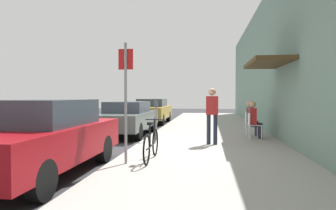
# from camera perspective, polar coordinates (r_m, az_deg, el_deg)

# --- Properties ---
(ground_plane) EXTENTS (60.00, 60.00, 0.00)m
(ground_plane) POSITION_cam_1_polar(r_m,az_deg,el_deg) (8.94, -6.59, -8.50)
(ground_plane) COLOR #2D2D30
(sidewalk_slab) EXTENTS (4.50, 32.00, 0.12)m
(sidewalk_slab) POSITION_cam_1_polar(r_m,az_deg,el_deg) (10.64, 8.03, -6.55)
(sidewalk_slab) COLOR #9E9B93
(sidewalk_slab) RESTS_ON ground_plane
(building_facade) EXTENTS (1.40, 32.00, 5.83)m
(building_facade) POSITION_cam_1_polar(r_m,az_deg,el_deg) (10.90, 20.93, 8.60)
(building_facade) COLOR gray
(building_facade) RESTS_ON ground_plane
(parked_car_0) EXTENTS (1.80, 4.40, 1.51)m
(parked_car_0) POSITION_cam_1_polar(r_m,az_deg,el_deg) (6.50, -22.67, -5.57)
(parked_car_0) COLOR maroon
(parked_car_0) RESTS_ON ground_plane
(parked_car_1) EXTENTS (1.80, 4.40, 1.36)m
(parked_car_1) POSITION_cam_1_polar(r_m,az_deg,el_deg) (12.35, -7.76, -2.37)
(parked_car_1) COLOR #47514C
(parked_car_1) RESTS_ON ground_plane
(parked_car_2) EXTENTS (1.80, 4.40, 1.43)m
(parked_car_2) POSITION_cam_1_polar(r_m,az_deg,el_deg) (17.73, -3.04, -1.05)
(parked_car_2) COLOR #A58433
(parked_car_2) RESTS_ON ground_plane
(parking_meter) EXTENTS (0.12, 0.10, 1.32)m
(parking_meter) POSITION_cam_1_polar(r_m,az_deg,el_deg) (9.99, -2.30, -2.30)
(parking_meter) COLOR slate
(parking_meter) RESTS_ON sidewalk_slab
(street_sign) EXTENTS (0.32, 0.06, 2.60)m
(street_sign) POSITION_cam_1_polar(r_m,az_deg,el_deg) (6.56, -7.98, 2.22)
(street_sign) COLOR gray
(street_sign) RESTS_ON sidewalk_slab
(bicycle_0) EXTENTS (0.46, 1.71, 0.90)m
(bicycle_0) POSITION_cam_1_polar(r_m,az_deg,el_deg) (6.93, -3.17, -7.43)
(bicycle_0) COLOR black
(bicycle_0) RESTS_ON sidewalk_slab
(cafe_chair_0) EXTENTS (0.44, 0.44, 0.87)m
(cafe_chair_0) POSITION_cam_1_polar(r_m,az_deg,el_deg) (10.82, 15.66, -3.45)
(cafe_chair_0) COLOR silver
(cafe_chair_0) RESTS_ON sidewalk_slab
(seated_patron_0) EXTENTS (0.43, 0.36, 1.29)m
(seated_patron_0) POSITION_cam_1_polar(r_m,az_deg,el_deg) (10.82, 15.99, -2.44)
(seated_patron_0) COLOR #232838
(seated_patron_0) RESTS_ON sidewalk_slab
(cafe_chair_1) EXTENTS (0.46, 0.46, 0.87)m
(cafe_chair_1) POSITION_cam_1_polar(r_m,az_deg,el_deg) (11.64, 15.09, -3.09)
(cafe_chair_1) COLOR silver
(cafe_chair_1) RESTS_ON sidewalk_slab
(seated_patron_1) EXTENTS (0.44, 0.37, 1.29)m
(seated_patron_1) POSITION_cam_1_polar(r_m,az_deg,el_deg) (11.63, 15.39, -2.15)
(seated_patron_1) COLOR #232838
(seated_patron_1) RESTS_ON sidewalk_slab
(pedestrian_standing) EXTENTS (0.36, 0.22, 1.70)m
(pedestrian_standing) POSITION_cam_1_polar(r_m,az_deg,el_deg) (9.19, 8.31, -1.20)
(pedestrian_standing) COLOR #232838
(pedestrian_standing) RESTS_ON sidewalk_slab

